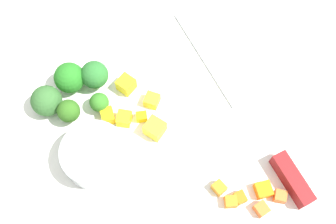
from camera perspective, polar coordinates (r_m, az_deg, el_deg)
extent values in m
plane|color=gray|center=(0.58, 0.00, -0.86)|extent=(4.00, 4.00, 0.00)
cube|color=white|center=(0.58, 0.00, -0.63)|extent=(0.46, 0.34, 0.01)
cylinder|color=#B2B8BD|center=(0.54, -9.86, -5.76)|extent=(0.08, 0.08, 0.04)
cube|color=silver|center=(0.62, 5.66, 7.52)|extent=(0.08, 0.17, 0.00)
cube|color=maroon|center=(0.55, 16.39, -8.74)|extent=(0.04, 0.07, 0.02)
cube|color=orange|center=(0.54, 12.49, -12.66)|extent=(0.02, 0.02, 0.01)
cube|color=orange|center=(0.54, 9.69, -11.32)|extent=(0.02, 0.02, 0.01)
cube|color=orange|center=(0.54, 8.47, -11.88)|extent=(0.02, 0.01, 0.01)
cube|color=orange|center=(0.55, 14.89, -10.93)|extent=(0.02, 0.02, 0.01)
cube|color=orange|center=(0.55, 12.74, -10.21)|extent=(0.02, 0.02, 0.01)
cube|color=orange|center=(0.54, 6.89, -10.12)|extent=(0.02, 0.02, 0.01)
cube|color=yellow|center=(0.57, -3.64, -0.27)|extent=(0.01, 0.01, 0.01)
cube|color=yellow|center=(0.56, -5.95, -0.85)|extent=(0.02, 0.02, 0.02)
cube|color=yellow|center=(0.57, -8.14, -0.53)|extent=(0.02, 0.02, 0.02)
cube|color=yellow|center=(0.58, -5.67, 3.72)|extent=(0.03, 0.03, 0.02)
cube|color=yellow|center=(0.55, -1.79, -2.22)|extent=(0.03, 0.03, 0.02)
cube|color=yellow|center=(0.57, -2.18, 1.59)|extent=(0.03, 0.03, 0.02)
cylinder|color=#87BD55|center=(0.58, -9.09, 0.80)|extent=(0.01, 0.01, 0.01)
sphere|color=#337723|center=(0.57, -9.26, 1.29)|extent=(0.03, 0.03, 0.03)
cylinder|color=#85B95E|center=(0.60, -12.79, 3.73)|extent=(0.01, 0.01, 0.01)
sphere|color=#257720|center=(0.59, -13.14, 4.52)|extent=(0.04, 0.04, 0.04)
cylinder|color=#88AE5D|center=(0.58, -12.93, -0.51)|extent=(0.01, 0.01, 0.02)
sphere|color=#30661C|center=(0.56, -13.27, 0.13)|extent=(0.03, 0.03, 0.03)
cylinder|color=#87B669|center=(0.59, -9.62, 4.16)|extent=(0.01, 0.01, 0.01)
sphere|color=#2A6E2C|center=(0.58, -9.89, 4.98)|extent=(0.04, 0.04, 0.04)
cylinder|color=#8EBD68|center=(0.60, -15.68, 0.80)|extent=(0.01, 0.01, 0.01)
sphere|color=#34672E|center=(0.58, -16.07, 1.45)|extent=(0.04, 0.04, 0.04)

